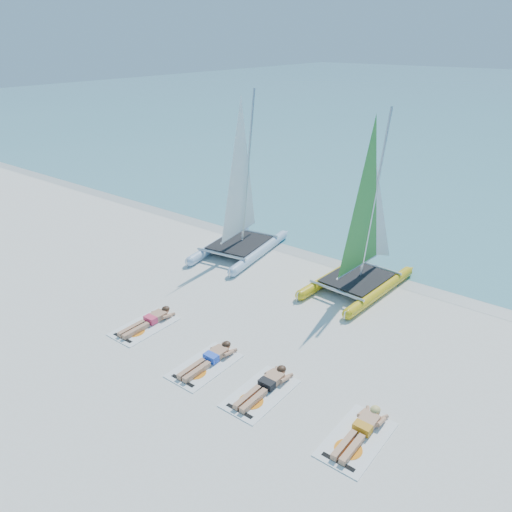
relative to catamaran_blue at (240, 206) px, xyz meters
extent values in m
plane|color=silver|center=(3.35, -3.99, -1.77)|extent=(140.00, 140.00, 0.00)
cube|color=beige|center=(3.35, 1.51, -1.77)|extent=(140.00, 1.40, 0.01)
cylinder|color=#ADCAE4|center=(-0.84, -0.23, -1.60)|extent=(0.95, 3.90, 0.34)
cone|color=#ADCAE4|center=(-1.18, 1.90, -1.60)|extent=(0.40, 0.54, 0.33)
cylinder|color=#ADCAE4|center=(0.87, 0.05, -1.60)|extent=(0.95, 3.90, 0.34)
cone|color=#ADCAE4|center=(0.53, 2.17, -1.60)|extent=(0.40, 0.54, 0.33)
cube|color=black|center=(0.01, -0.09, -1.40)|extent=(1.99, 2.38, 0.03)
cylinder|color=silver|center=(-0.10, 0.60, 1.28)|extent=(0.24, 1.02, 5.37)
cylinder|color=gold|center=(3.98, 0.05, -1.60)|extent=(0.58, 3.77, 0.33)
cone|color=gold|center=(4.11, 2.12, -1.60)|extent=(0.35, 0.50, 0.32)
cylinder|color=gold|center=(5.65, -0.06, -1.60)|extent=(0.58, 3.77, 0.33)
cone|color=gold|center=(5.79, 2.01, -1.60)|extent=(0.35, 0.50, 0.32)
cube|color=black|center=(4.81, 0.00, -1.41)|extent=(1.75, 2.17, 0.03)
cylinder|color=silver|center=(4.86, 0.67, 1.17)|extent=(0.14, 0.99, 5.17)
cube|color=white|center=(1.27, -5.75, -1.76)|extent=(1.00, 1.85, 0.02)
cube|color=tan|center=(1.27, -5.32, -1.65)|extent=(0.36, 0.55, 0.17)
cube|color=#E9365C|center=(1.27, -5.52, -1.64)|extent=(0.37, 0.22, 0.17)
cube|color=tan|center=(1.27, -6.12, -1.68)|extent=(0.31, 0.85, 0.13)
sphere|color=tan|center=(1.27, -4.95, -1.61)|extent=(0.21, 0.21, 0.21)
ellipsoid|color=#372114|center=(1.27, -4.94, -1.57)|extent=(0.22, 0.24, 0.15)
cube|color=white|center=(3.83, -6.03, -1.76)|extent=(1.00, 1.85, 0.02)
cube|color=tan|center=(3.83, -5.60, -1.65)|extent=(0.36, 0.55, 0.17)
cube|color=blue|center=(3.83, -5.80, -1.64)|extent=(0.37, 0.22, 0.17)
cube|color=tan|center=(3.83, -6.40, -1.68)|extent=(0.31, 0.85, 0.13)
sphere|color=tan|center=(3.83, -5.23, -1.61)|extent=(0.21, 0.21, 0.21)
ellipsoid|color=#372114|center=(3.83, -5.22, -1.57)|extent=(0.22, 0.24, 0.15)
cube|color=white|center=(5.54, -6.00, -1.76)|extent=(1.00, 1.85, 0.02)
cube|color=tan|center=(5.54, -5.57, -1.65)|extent=(0.36, 0.55, 0.17)
cube|color=black|center=(5.54, -5.77, -1.64)|extent=(0.37, 0.22, 0.17)
cube|color=tan|center=(5.54, -6.37, -1.68)|extent=(0.31, 0.85, 0.13)
sphere|color=tan|center=(5.54, -5.20, -1.61)|extent=(0.21, 0.21, 0.21)
ellipsoid|color=#372114|center=(5.54, -5.19, -1.57)|extent=(0.22, 0.24, 0.15)
cube|color=white|center=(7.91, -5.92, -1.76)|extent=(1.00, 1.85, 0.02)
cube|color=tan|center=(7.91, -5.49, -1.65)|extent=(0.36, 0.55, 0.17)
cube|color=orange|center=(7.91, -5.69, -1.64)|extent=(0.37, 0.22, 0.17)
cube|color=tan|center=(7.91, -6.29, -1.68)|extent=(0.31, 0.85, 0.13)
sphere|color=tan|center=(7.91, -5.12, -1.61)|extent=(0.21, 0.21, 0.21)
ellipsoid|color=#CFB861|center=(7.91, -5.11, -1.57)|extent=(0.22, 0.24, 0.15)
camera|label=1|loc=(11.00, -13.19, 5.70)|focal=35.00mm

